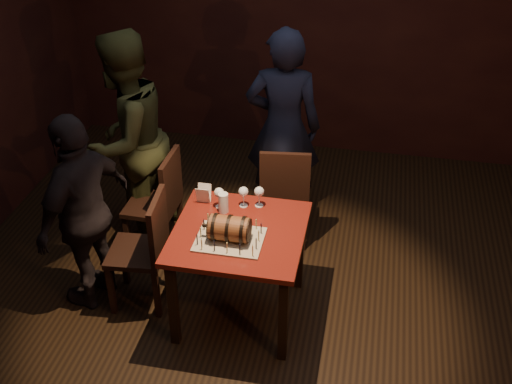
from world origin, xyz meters
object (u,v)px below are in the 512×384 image
chair_back (285,191)px  person_left_front (85,213)px  barrel_cake (229,228)px  person_back (283,128)px  wine_glass_right (259,192)px  wine_glass_mid (243,192)px  person_left_rear (126,140)px  pint_of_ale (223,203)px  wine_glass_left (219,193)px  chair_left_rear (161,199)px  chair_left_front (147,245)px  pub_table (239,244)px

chair_back → person_left_front: bearing=-144.0°
barrel_cake → person_back: person_back is taller
barrel_cake → wine_glass_right: (0.12, 0.44, 0.02)m
wine_glass_mid → person_left_rear: 1.20m
person_left_front → pint_of_ale: bearing=120.4°
wine_glass_mid → person_back: person_back is taller
barrel_cake → wine_glass_mid: (0.01, 0.42, 0.02)m
person_left_rear → wine_glass_mid: bearing=84.3°
wine_glass_left → chair_left_rear: bearing=149.9°
chair_back → chair_left_front: (-0.86, -0.91, 0.00)m
barrel_cake → person_left_rear: person_left_rear is taller
barrel_cake → wine_glass_mid: 0.42m
person_left_rear → person_left_front: bearing=20.2°
person_left_rear → pub_table: bearing=73.6°
wine_glass_mid → wine_glass_right: (0.11, 0.02, 0.00)m
pint_of_ale → person_left_front: bearing=-166.2°
chair_back → chair_left_rear: 1.01m
wine_glass_right → person_back: (0.01, 1.01, 0.01)m
pub_table → wine_glass_left: size_ratio=5.59×
wine_glass_left → person_back: (0.29, 1.08, 0.01)m
person_back → person_left_front: (-1.20, -1.36, -0.11)m
wine_glass_right → person_left_front: 1.25m
wine_glass_left → chair_back: bearing=60.1°
pint_of_ale → person_back: person_back is taller
wine_glass_mid → person_left_front: (-1.08, -0.33, -0.10)m
wine_glass_mid → chair_left_rear: 0.87m
person_left_front → person_left_rear: bearing=-163.2°
wine_glass_left → person_left_front: 0.96m
chair_left_rear → person_left_front: size_ratio=0.60×
wine_glass_left → chair_left_front: size_ratio=0.17×
wine_glass_right → person_back: bearing=89.5°
pub_table → wine_glass_mid: size_ratio=5.59×
pint_of_ale → person_left_rear: (-0.96, 0.62, 0.08)m
pub_table → wine_glass_right: size_ratio=5.59×
person_left_rear → person_left_front: person_left_rear is taller
chair_left_front → wine_glass_mid: bearing=25.0°
wine_glass_left → person_left_rear: person_left_rear is taller
chair_left_front → person_left_rear: person_left_rear is taller
chair_left_rear → person_left_front: person_left_front is taller
wine_glass_mid → pint_of_ale: wine_glass_mid is taller
chair_left_rear → chair_left_front: 0.60m
pint_of_ale → chair_back: chair_back is taller
pub_table → chair_left_front: chair_left_front is taller
wine_glass_right → person_left_rear: bearing=157.3°
barrel_cake → person_left_rear: size_ratio=0.18×
wine_glass_right → person_left_rear: person_left_rear is taller
pint_of_ale → person_back: 1.15m
wine_glass_mid → chair_left_front: (-0.65, -0.30, -0.34)m
chair_back → person_back: person_back is taller
barrel_cake → chair_left_front: size_ratio=0.35×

